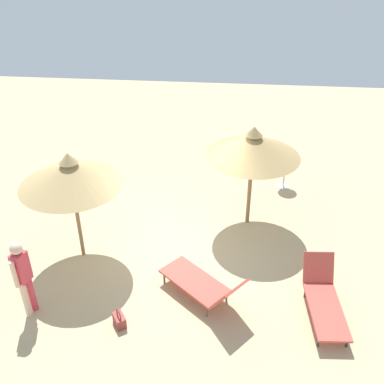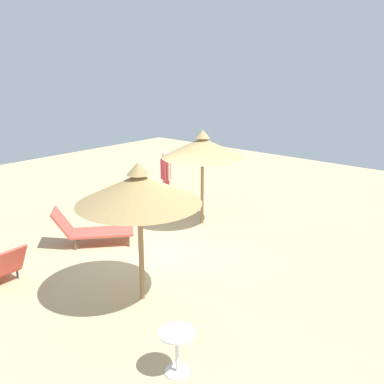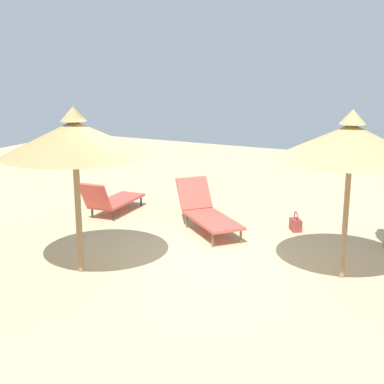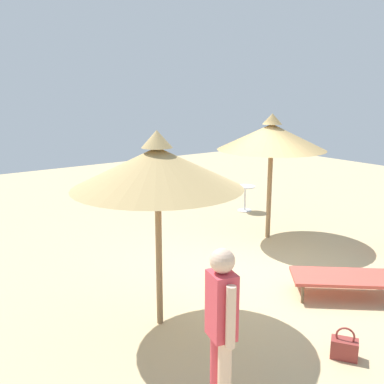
# 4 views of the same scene
# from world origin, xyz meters

# --- Properties ---
(ground) EXTENTS (24.00, 24.00, 0.10)m
(ground) POSITION_xyz_m (0.00, 0.00, -0.05)
(ground) COLOR tan
(parasol_umbrella_far_left) EXTENTS (2.19, 2.19, 2.62)m
(parasol_umbrella_far_left) POSITION_xyz_m (0.65, -2.31, 2.14)
(parasol_umbrella_far_left) COLOR olive
(parasol_umbrella_far_left) RESTS_ON ground
(parasol_umbrella_near_right) EXTENTS (2.23, 2.23, 2.63)m
(parasol_umbrella_near_right) POSITION_xyz_m (-1.00, 1.47, 2.16)
(parasol_umbrella_near_right) COLOR olive
(parasol_umbrella_near_right) RESTS_ON ground
(lounge_chair_back) EXTENTS (1.75, 1.88, 0.93)m
(lounge_chair_back) POSITION_xyz_m (1.81, 0.58, 0.40)
(lounge_chair_back) COLOR #CC4C3F
(lounge_chair_back) RESTS_ON ground
(lounge_chair_center) EXTENTS (1.83, 0.75, 0.86)m
(lounge_chair_center) POSITION_xyz_m (1.87, 2.91, 0.34)
(lounge_chair_center) COLOR #CC4C3F
(lounge_chair_center) RESTS_ON ground
(person_standing_front) EXTENTS (0.45, 0.28, 1.72)m
(person_standing_front) POSITION_xyz_m (2.48, -2.78, 0.99)
(person_standing_front) COLOR beige
(person_standing_front) RESTS_ON ground
(handbag) EXTENTS (0.36, 0.32, 0.40)m
(handbag) POSITION_xyz_m (2.62, -0.99, 0.13)
(handbag) COLOR maroon
(handbag) RESTS_ON ground
(side_table_round) EXTENTS (0.53, 0.53, 0.67)m
(side_table_round) POSITION_xyz_m (-2.85, 2.51, 0.45)
(side_table_round) COLOR silver
(side_table_round) RESTS_ON ground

